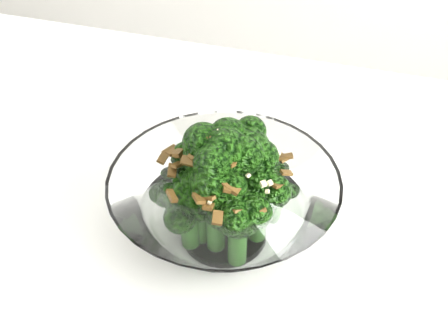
% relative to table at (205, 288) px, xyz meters
% --- Properties ---
extents(table, '(1.21, 0.82, 0.75)m').
position_rel_table_xyz_m(table, '(0.00, 0.00, 0.00)').
color(table, white).
rests_on(table, ground).
extents(broccoli_dish, '(0.21, 0.21, 0.13)m').
position_rel_table_xyz_m(broccoli_dish, '(0.01, 0.02, 0.12)').
color(broccoli_dish, white).
rests_on(broccoli_dish, table).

